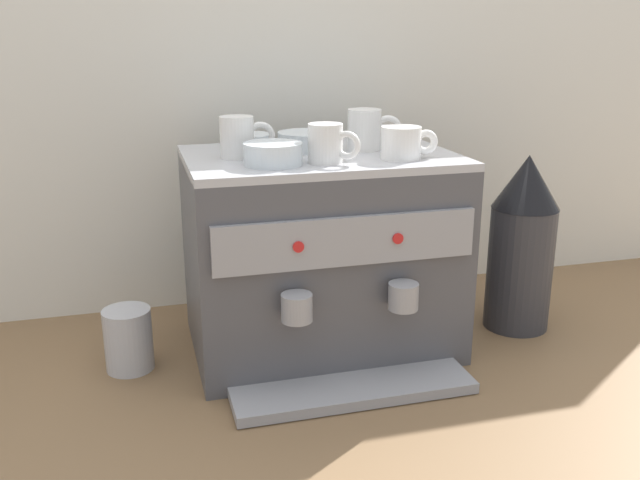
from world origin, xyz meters
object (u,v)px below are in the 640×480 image
object	(u,v)px
ceramic_bowl_3	(273,154)
ceramic_cup_0	(367,130)
ceramic_cup_3	(403,143)
coffee_grinder	(522,243)
ceramic_bowl_2	(247,142)
ceramic_bowl_1	(385,135)
ceramic_cup_2	(240,137)
milk_pitcher	(128,339)
ceramic_bowl_0	(308,141)
ceramic_cup_1	(327,144)
espresso_machine	(321,254)

from	to	relation	value
ceramic_bowl_3	ceramic_cup_0	bearing A→B (deg)	25.90
ceramic_cup_3	coffee_grinder	xyz separation A→B (m)	(0.32, 0.06, -0.24)
ceramic_bowl_2	ceramic_bowl_1	bearing A→B (deg)	1.42
ceramic_cup_2	milk_pitcher	world-z (taller)	ceramic_cup_2
coffee_grinder	ceramic_bowl_3	bearing A→B (deg)	-174.34
ceramic_cup_3	ceramic_bowl_0	size ratio (longest dim) A/B	0.91
ceramic_bowl_1	ceramic_bowl_0	bearing A→B (deg)	-163.54
ceramic_bowl_2	ceramic_bowl_3	size ratio (longest dim) A/B	0.91
ceramic_cup_0	coffee_grinder	xyz separation A→B (m)	(0.35, -0.05, -0.25)
ceramic_bowl_0	ceramic_bowl_1	distance (m)	0.20
ceramic_cup_1	ceramic_bowl_0	xyz separation A→B (m)	(-0.00, 0.14, -0.02)
ceramic_cup_2	ceramic_bowl_2	xyz separation A→B (m)	(0.03, 0.10, -0.03)
ceramic_cup_0	coffee_grinder	bearing A→B (deg)	-7.91
ceramic_cup_2	ceramic_bowl_1	size ratio (longest dim) A/B	1.06
espresso_machine	ceramic_bowl_3	distance (m)	0.27
ceramic_cup_1	ceramic_cup_2	world-z (taller)	ceramic_cup_2
ceramic_cup_3	ceramic_bowl_1	xyz separation A→B (m)	(0.04, 0.20, -0.02)
ceramic_bowl_3	ceramic_cup_1	bearing A→B (deg)	-5.44
ceramic_bowl_1	ceramic_bowl_2	xyz separation A→B (m)	(-0.30, -0.01, -0.00)
espresso_machine	ceramic_cup_3	world-z (taller)	ceramic_cup_3
ceramic_cup_3	ceramic_bowl_0	xyz separation A→B (m)	(-0.15, 0.14, -0.01)
espresso_machine	milk_pitcher	bearing A→B (deg)	-179.02
milk_pitcher	ceramic_bowl_3	bearing A→B (deg)	-14.89
ceramic_bowl_2	espresso_machine	bearing A→B (deg)	-38.15
ceramic_bowl_1	milk_pitcher	world-z (taller)	ceramic_bowl_1
espresso_machine	coffee_grinder	xyz separation A→B (m)	(0.45, -0.03, -0.01)
ceramic_cup_1	ceramic_bowl_2	bearing A→B (deg)	121.12
coffee_grinder	milk_pitcher	distance (m)	0.86
espresso_machine	ceramic_cup_2	distance (m)	0.29
coffee_grinder	ceramic_cup_2	bearing A→B (deg)	177.39
espresso_machine	ceramic_cup_1	size ratio (longest dim) A/B	6.03
ceramic_cup_0	ceramic_cup_2	distance (m)	0.26
milk_pitcher	ceramic_cup_0	bearing A→B (deg)	3.39
ceramic_cup_0	ceramic_bowl_3	xyz separation A→B (m)	(-0.22, -0.10, -0.02)
ceramic_cup_3	coffee_grinder	distance (m)	0.40
ceramic_cup_1	ceramic_cup_3	size ratio (longest dim) A/B	0.79
espresso_machine	coffee_grinder	distance (m)	0.45
ceramic_bowl_1	ceramic_bowl_2	distance (m)	0.30
ceramic_cup_2	coffee_grinder	bearing A→B (deg)	-2.61
ceramic_bowl_2	coffee_grinder	world-z (taller)	ceramic_bowl_2
ceramic_cup_2	ceramic_bowl_2	world-z (taller)	ceramic_cup_2
ceramic_bowl_2	ceramic_bowl_0	bearing A→B (deg)	-22.45
ceramic_bowl_2	ceramic_bowl_3	world-z (taller)	ceramic_bowl_3
ceramic_bowl_1	milk_pitcher	size ratio (longest dim) A/B	0.80
ceramic_bowl_2	ceramic_bowl_3	xyz separation A→B (m)	(0.02, -0.18, 0.00)
espresso_machine	ceramic_bowl_3	bearing A→B (deg)	-143.99
espresso_machine	coffee_grinder	bearing A→B (deg)	-3.28
ceramic_cup_0	ceramic_cup_2	bearing A→B (deg)	-175.49
ceramic_bowl_0	ceramic_bowl_2	size ratio (longest dim) A/B	1.24
ceramic_bowl_0	ceramic_bowl_2	bearing A→B (deg)	157.55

